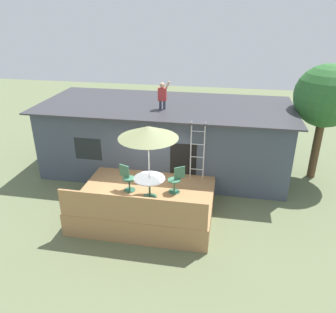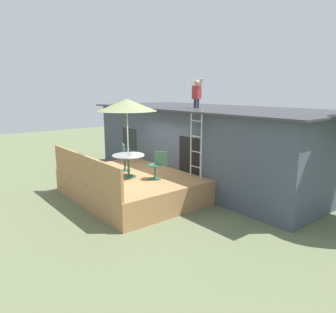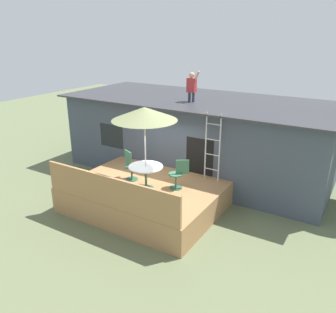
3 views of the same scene
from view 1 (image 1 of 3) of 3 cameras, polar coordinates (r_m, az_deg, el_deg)
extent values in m
plane|color=#66704C|center=(12.11, -3.66, -9.37)|extent=(40.00, 40.00, 0.00)
cube|color=#424C5B|center=(14.57, -0.45, 3.18)|extent=(10.00, 4.00, 2.88)
cube|color=#38383D|center=(14.10, -0.47, 8.75)|extent=(10.50, 4.50, 0.06)
cube|color=black|center=(13.54, -13.42, 1.26)|extent=(1.10, 0.03, 0.90)
cube|color=black|center=(12.78, 2.58, -1.97)|extent=(1.00, 0.03, 2.00)
cube|color=#A87A4C|center=(11.90, -3.71, -7.78)|extent=(4.61, 3.62, 0.80)
cube|color=#A87A4C|center=(10.02, -6.27, -8.94)|extent=(4.51, 0.08, 0.90)
cylinder|color=#33664C|center=(11.39, -3.10, -6.91)|extent=(0.48, 0.48, 0.03)
cylinder|color=#33664C|center=(11.21, -3.15, -5.36)|extent=(0.07, 0.07, 0.71)
cylinder|color=silver|center=(11.03, -3.19, -3.74)|extent=(1.04, 1.04, 0.03)
cylinder|color=silver|center=(10.82, -3.25, -1.55)|extent=(0.04, 0.04, 2.40)
cone|color=#8C9360|center=(10.36, -3.40, 4.17)|extent=(1.90, 1.90, 0.38)
cylinder|color=silver|center=(12.20, 3.90, 1.06)|extent=(0.04, 0.04, 2.20)
cylinder|color=silver|center=(12.16, 6.14, 0.90)|extent=(0.04, 0.04, 2.20)
cylinder|color=silver|center=(12.50, 4.90, -2.17)|extent=(0.48, 0.03, 0.03)
cylinder|color=silver|center=(12.28, 4.98, -0.09)|extent=(0.48, 0.03, 0.03)
cylinder|color=silver|center=(12.08, 5.06, 2.07)|extent=(0.48, 0.03, 0.03)
cylinder|color=silver|center=(11.90, 5.15, 4.29)|extent=(0.48, 0.03, 0.03)
cylinder|color=#33384C|center=(13.43, -1.31, 8.81)|extent=(0.10, 0.10, 0.34)
cylinder|color=#33384C|center=(13.40, -0.63, 8.78)|extent=(0.10, 0.10, 0.34)
cube|color=#B73333|center=(13.30, -0.98, 10.54)|extent=(0.32, 0.20, 0.50)
sphere|color=tan|center=(13.22, -0.99, 12.05)|extent=(0.20, 0.20, 0.20)
cylinder|color=tan|center=(13.20, -0.21, 11.77)|extent=(0.26, 0.08, 0.44)
cylinder|color=#33664C|center=(11.87, -6.53, -5.67)|extent=(0.40, 0.40, 0.02)
cylinder|color=#33664C|center=(11.76, -6.58, -4.74)|extent=(0.06, 0.06, 0.44)
cylinder|color=#33664C|center=(11.65, -6.64, -3.76)|extent=(0.44, 0.44, 0.04)
cube|color=#33664C|center=(11.65, -7.45, -2.45)|extent=(0.38, 0.19, 0.44)
cylinder|color=#33664C|center=(11.70, 1.05, -5.98)|extent=(0.40, 0.40, 0.02)
cylinder|color=#33664C|center=(11.59, 1.06, -5.04)|extent=(0.06, 0.06, 0.44)
cylinder|color=#33664C|center=(11.47, 1.07, -4.05)|extent=(0.44, 0.44, 0.04)
cube|color=#33664C|center=(11.44, 1.98, -2.79)|extent=(0.35, 0.26, 0.44)
cylinder|color=brown|center=(15.07, 23.99, 1.99)|extent=(0.33, 0.33, 3.02)
sphere|color=#2D662D|center=(14.49, 25.34, 9.29)|extent=(2.45, 2.45, 2.45)
camera|label=2|loc=(8.14, 60.74, -11.84)|focal=34.01mm
camera|label=3|loc=(3.85, 66.40, -12.94)|focal=36.78mm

